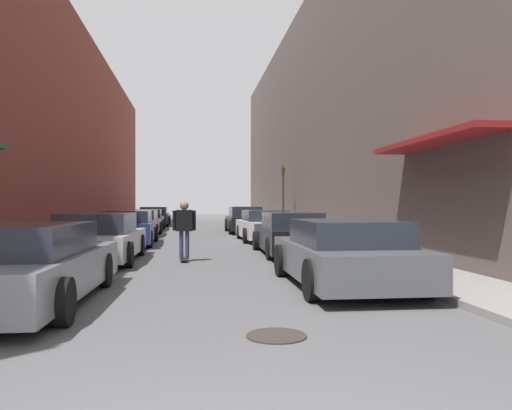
{
  "coord_description": "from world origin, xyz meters",
  "views": [
    {
      "loc": [
        -0.17,
        -2.27,
        1.53
      ],
      "look_at": [
        1.61,
        11.61,
        1.49
      ],
      "focal_mm": 35.0,
      "sensor_mm": 36.0,
      "label": 1
    }
  ],
  "objects_px": {
    "parked_car_left_5": "(154,217)",
    "parked_car_right_2": "(264,226)",
    "parked_car_left_2": "(127,228)",
    "parked_car_left_0": "(28,266)",
    "parked_car_left_4": "(147,220)",
    "parked_car_right_3": "(245,220)",
    "parked_car_right_0": "(345,254)",
    "parked_car_left_1": "(99,238)",
    "manhole_cover": "(276,336)",
    "parked_car_right_1": "(290,234)",
    "parked_car_left_3": "(139,223)",
    "traffic_light": "(283,190)",
    "skateboarder": "(184,224)"
  },
  "relations": [
    {
      "from": "parked_car_left_0",
      "to": "parked_car_right_0",
      "type": "distance_m",
      "value": 5.35
    },
    {
      "from": "parked_car_right_0",
      "to": "traffic_light",
      "type": "height_order",
      "value": "traffic_light"
    },
    {
      "from": "parked_car_left_5",
      "to": "parked_car_right_3",
      "type": "height_order",
      "value": "parked_car_right_3"
    },
    {
      "from": "parked_car_left_1",
      "to": "parked_car_left_4",
      "type": "xyz_separation_m",
      "value": [
        -0.16,
        15.7,
        -0.03
      ]
    },
    {
      "from": "parked_car_left_2",
      "to": "parked_car_left_0",
      "type": "bearing_deg",
      "value": -90.24
    },
    {
      "from": "parked_car_right_2",
      "to": "manhole_cover",
      "type": "xyz_separation_m",
      "value": [
        -1.98,
        -14.62,
        -0.6
      ]
    },
    {
      "from": "parked_car_right_2",
      "to": "traffic_light",
      "type": "bearing_deg",
      "value": 72.84
    },
    {
      "from": "parked_car_left_3",
      "to": "parked_car_left_4",
      "type": "bearing_deg",
      "value": 91.32
    },
    {
      "from": "skateboarder",
      "to": "traffic_light",
      "type": "relative_size",
      "value": 0.46
    },
    {
      "from": "parked_car_left_4",
      "to": "parked_car_right_3",
      "type": "relative_size",
      "value": 0.84
    },
    {
      "from": "parked_car_left_0",
      "to": "parked_car_left_5",
      "type": "xyz_separation_m",
      "value": [
        -0.12,
        26.64,
        0.05
      ]
    },
    {
      "from": "parked_car_left_3",
      "to": "parked_car_left_4",
      "type": "distance_m",
      "value": 5.21
    },
    {
      "from": "parked_car_right_1",
      "to": "traffic_light",
      "type": "xyz_separation_m",
      "value": [
        1.97,
        11.86,
        1.64
      ]
    },
    {
      "from": "parked_car_left_4",
      "to": "parked_car_right_0",
      "type": "distance_m",
      "value": 20.99
    },
    {
      "from": "parked_car_left_2",
      "to": "parked_car_left_5",
      "type": "distance_m",
      "value": 15.53
    },
    {
      "from": "skateboarder",
      "to": "traffic_light",
      "type": "xyz_separation_m",
      "value": [
        5.11,
        13.33,
        1.28
      ]
    },
    {
      "from": "parked_car_left_1",
      "to": "parked_car_left_3",
      "type": "distance_m",
      "value": 10.5
    },
    {
      "from": "parked_car_left_0",
      "to": "parked_car_left_3",
      "type": "height_order",
      "value": "parked_car_left_3"
    },
    {
      "from": "parked_car_left_1",
      "to": "parked_car_left_5",
      "type": "xyz_separation_m",
      "value": [
        -0.14,
        21.0,
        0.03
      ]
    },
    {
      "from": "skateboarder",
      "to": "traffic_light",
      "type": "distance_m",
      "value": 14.33
    },
    {
      "from": "parked_car_right_1",
      "to": "manhole_cover",
      "type": "bearing_deg",
      "value": -102.19
    },
    {
      "from": "parked_car_left_5",
      "to": "manhole_cover",
      "type": "height_order",
      "value": "parked_car_left_5"
    },
    {
      "from": "parked_car_left_5",
      "to": "parked_car_right_2",
      "type": "xyz_separation_m",
      "value": [
        5.51,
        -14.23,
        -0.03
      ]
    },
    {
      "from": "parked_car_left_4",
      "to": "skateboarder",
      "type": "height_order",
      "value": "skateboarder"
    },
    {
      "from": "parked_car_left_2",
      "to": "manhole_cover",
      "type": "distance_m",
      "value": 13.76
    },
    {
      "from": "parked_car_left_3",
      "to": "parked_car_left_5",
      "type": "bearing_deg",
      "value": 90.52
    },
    {
      "from": "parked_car_right_1",
      "to": "skateboarder",
      "type": "distance_m",
      "value": 3.48
    },
    {
      "from": "parked_car_right_0",
      "to": "traffic_light",
      "type": "distance_m",
      "value": 17.91
    },
    {
      "from": "parked_car_left_2",
      "to": "skateboarder",
      "type": "bearing_deg",
      "value": -68.91
    },
    {
      "from": "parked_car_left_1",
      "to": "traffic_light",
      "type": "distance_m",
      "value": 15.12
    },
    {
      "from": "parked_car_right_1",
      "to": "traffic_light",
      "type": "bearing_deg",
      "value": 80.57
    },
    {
      "from": "parked_car_right_2",
      "to": "parked_car_left_4",
      "type": "bearing_deg",
      "value": 121.75
    },
    {
      "from": "parked_car_left_1",
      "to": "skateboarder",
      "type": "distance_m",
      "value": 2.26
    },
    {
      "from": "parked_car_left_0",
      "to": "parked_car_left_2",
      "type": "height_order",
      "value": "parked_car_left_2"
    },
    {
      "from": "parked_car_left_4",
      "to": "parked_car_right_3",
      "type": "distance_m",
      "value": 6.15
    },
    {
      "from": "parked_car_right_0",
      "to": "traffic_light",
      "type": "bearing_deg",
      "value": 83.23
    },
    {
      "from": "parked_car_left_1",
      "to": "manhole_cover",
      "type": "height_order",
      "value": "parked_car_left_1"
    },
    {
      "from": "parked_car_left_4",
      "to": "parked_car_right_2",
      "type": "xyz_separation_m",
      "value": [
        5.53,
        -8.93,
        0.02
      ]
    },
    {
      "from": "parked_car_left_0",
      "to": "parked_car_left_4",
      "type": "bearing_deg",
      "value": 90.39
    },
    {
      "from": "parked_car_left_2",
      "to": "parked_car_right_1",
      "type": "distance_m",
      "value": 6.79
    },
    {
      "from": "parked_car_left_3",
      "to": "parked_car_left_1",
      "type": "bearing_deg",
      "value": -89.78
    },
    {
      "from": "parked_car_left_2",
      "to": "parked_car_right_3",
      "type": "relative_size",
      "value": 0.98
    },
    {
      "from": "parked_car_left_1",
      "to": "parked_car_left_4",
      "type": "height_order",
      "value": "parked_car_left_1"
    },
    {
      "from": "parked_car_right_0",
      "to": "parked_car_right_1",
      "type": "height_order",
      "value": "parked_car_right_1"
    },
    {
      "from": "parked_car_right_2",
      "to": "parked_car_left_3",
      "type": "bearing_deg",
      "value": 145.42
    },
    {
      "from": "parked_car_right_2",
      "to": "traffic_light",
      "type": "xyz_separation_m",
      "value": [
        1.96,
        6.35,
        1.65
      ]
    },
    {
      "from": "parked_car_left_2",
      "to": "parked_car_right_1",
      "type": "relative_size",
      "value": 0.97
    },
    {
      "from": "parked_car_left_0",
      "to": "manhole_cover",
      "type": "height_order",
      "value": "parked_car_left_0"
    },
    {
      "from": "parked_car_left_1",
      "to": "skateboarder",
      "type": "bearing_deg",
      "value": -5.34
    },
    {
      "from": "parked_car_right_0",
      "to": "parked_car_left_1",
      "type": "bearing_deg",
      "value": 138.76
    }
  ]
}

